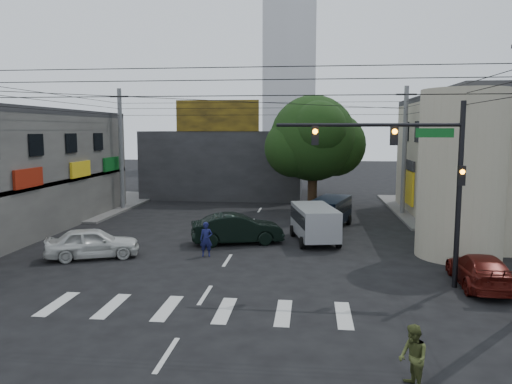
% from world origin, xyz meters
% --- Properties ---
extents(ground, '(160.00, 160.00, 0.00)m').
position_xyz_m(ground, '(0.00, 0.00, 0.00)').
color(ground, black).
rests_on(ground, ground).
extents(sidewalk_far_left, '(16.00, 16.00, 0.15)m').
position_xyz_m(sidewalk_far_left, '(-18.00, 18.00, 0.07)').
color(sidewalk_far_left, '#514F4C').
rests_on(sidewalk_far_left, ground).
extents(sidewalk_far_right, '(16.00, 16.00, 0.15)m').
position_xyz_m(sidewalk_far_right, '(18.00, 18.00, 0.07)').
color(sidewalk_far_right, '#514F4C').
rests_on(sidewalk_far_right, ground).
extents(corner_column, '(4.00, 4.00, 8.00)m').
position_xyz_m(corner_column, '(11.00, 4.00, 4.00)').
color(corner_column, '#9D947D').
rests_on(corner_column, ground).
extents(building_far, '(14.00, 10.00, 6.00)m').
position_xyz_m(building_far, '(-4.00, 26.00, 3.00)').
color(building_far, '#232326').
rests_on(building_far, ground).
extents(billboard, '(7.00, 0.30, 2.60)m').
position_xyz_m(billboard, '(-4.00, 21.10, 7.30)').
color(billboard, olive).
rests_on(billboard, building_far).
extents(tower_distant, '(9.00, 9.00, 44.00)m').
position_xyz_m(tower_distant, '(0.00, 70.00, 22.00)').
color(tower_distant, silver).
rests_on(tower_distant, ground).
extents(street_tree, '(6.40, 6.40, 8.70)m').
position_xyz_m(street_tree, '(4.00, 17.00, 5.47)').
color(street_tree, black).
rests_on(street_tree, ground).
extents(traffic_gantry, '(7.10, 0.35, 7.20)m').
position_xyz_m(traffic_gantry, '(7.82, -1.00, 4.83)').
color(traffic_gantry, black).
rests_on(traffic_gantry, ground).
extents(utility_pole_far_left, '(0.32, 0.32, 9.20)m').
position_xyz_m(utility_pole_far_left, '(-10.50, 16.00, 4.60)').
color(utility_pole_far_left, '#59595B').
rests_on(utility_pole_far_left, ground).
extents(utility_pole_far_right, '(0.32, 0.32, 9.20)m').
position_xyz_m(utility_pole_far_right, '(10.50, 16.00, 4.60)').
color(utility_pole_far_right, '#59595B').
rests_on(utility_pole_far_right, ground).
extents(dark_sedan, '(4.34, 5.82, 1.62)m').
position_xyz_m(dark_sedan, '(-0.07, 5.59, 0.81)').
color(dark_sedan, black).
rests_on(dark_sedan, ground).
extents(white_compact, '(4.68, 5.50, 1.47)m').
position_xyz_m(white_compact, '(-6.50, 1.80, 0.74)').
color(white_compact, silver).
rests_on(white_compact, ground).
extents(maroon_sedan, '(2.07, 4.55, 1.29)m').
position_xyz_m(maroon_sedan, '(10.50, -0.77, 0.64)').
color(maroon_sedan, '#470E0A').
rests_on(maroon_sedan, ground).
extents(silver_minivan, '(5.29, 3.69, 1.96)m').
position_xyz_m(silver_minivan, '(4.10, 6.43, 0.98)').
color(silver_minivan, '#A6A8AE').
rests_on(silver_minivan, ground).
extents(navy_van, '(5.59, 4.24, 1.86)m').
position_xyz_m(navy_van, '(5.09, 10.46, 0.93)').
color(navy_van, black).
rests_on(navy_van, ground).
extents(traffic_officer, '(0.73, 0.58, 1.68)m').
position_xyz_m(traffic_officer, '(-1.15, 2.70, 0.84)').
color(traffic_officer, '#131644').
rests_on(traffic_officer, ground).
extents(pedestrian_olive, '(1.03, 0.93, 1.57)m').
position_xyz_m(pedestrian_olive, '(6.30, -9.13, 0.79)').
color(pedestrian_olive, '#434B22').
rests_on(pedestrian_olive, ground).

